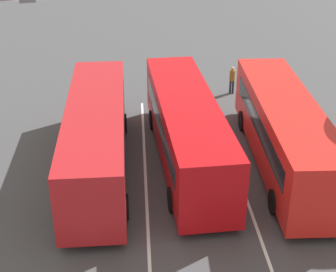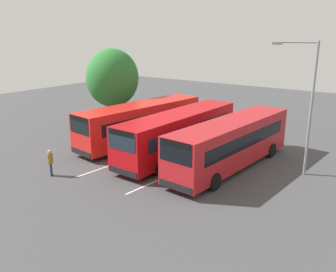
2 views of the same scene
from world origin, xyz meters
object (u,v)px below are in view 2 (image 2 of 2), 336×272
bus_center_left (179,133)px  depot_tree (113,78)px  pedestrian (50,161)px  bus_center_right (231,142)px  bus_far_left (141,122)px  street_lamp (307,100)px

bus_center_left → depot_tree: bearing=-106.4°
pedestrian → depot_tree: size_ratio=0.23×
bus_center_right → depot_tree: bearing=-97.9°
depot_tree → bus_center_left: bearing=71.9°
pedestrian → bus_center_left: bearing=5.2°
bus_far_left → depot_tree: (-2.01, -4.82, 2.81)m
bus_far_left → street_lamp: 12.36m
bus_far_left → bus_center_left: 4.23m
street_lamp → depot_tree: 16.87m
pedestrian → depot_tree: bearing=59.1°
bus_center_left → bus_center_right: size_ratio=0.99×
bus_center_left → bus_center_right: bearing=92.8°
bus_center_left → pedestrian: (7.47, -4.20, -0.73)m
street_lamp → pedestrian: bearing=28.3°
bus_center_right → pedestrian: bus_center_right is taller
bus_center_left → bus_center_right: (-0.08, 3.91, 0.00)m
bus_far_left → depot_tree: size_ratio=1.62×
bus_far_left → bus_center_right: size_ratio=1.00×
bus_far_left → bus_center_right: 8.09m
bus_center_right → bus_far_left: bearing=-91.4°
bus_center_left → pedestrian: bus_center_left is taller
bus_far_left → street_lamp: size_ratio=1.45×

